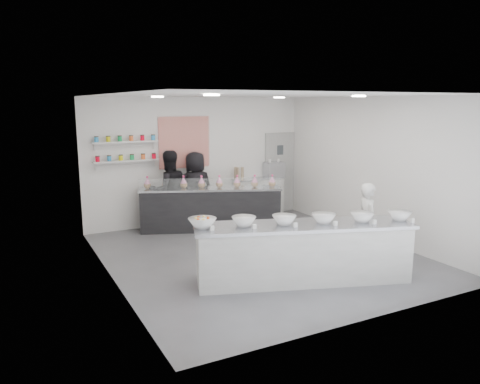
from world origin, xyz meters
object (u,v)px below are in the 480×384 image
back_bar (211,209)px  woman_prep (368,222)px  prep_counter (303,253)px  staff_right (196,189)px  espresso_machine (274,170)px  staff_left (169,191)px  espresso_ledge (258,197)px

back_bar → woman_prep: (1.69, -3.24, 0.24)m
prep_counter → staff_right: (-0.23, 4.05, 0.40)m
espresso_machine → staff_left: size_ratio=0.27×
woman_prep → espresso_machine: bearing=11.3°
woman_prep → staff_left: bearing=51.8°
espresso_ledge → staff_right: staff_right is taller
back_bar → espresso_machine: (2.10, 0.70, 0.68)m
staff_left → back_bar: bearing=154.2°
prep_counter → back_bar: size_ratio=1.11×
staff_left → staff_right: 0.69m
staff_left → staff_right: size_ratio=1.04×
back_bar → staff_left: bearing=175.6°
espresso_machine → woman_prep: bearing=-95.9°
woman_prep → staff_right: (-1.84, 3.76, 0.15)m
espresso_machine → woman_prep: woman_prep is taller
staff_left → prep_counter: bearing=104.0°
prep_counter → woman_prep: woman_prep is taller
woman_prep → staff_right: size_ratio=0.83×
staff_right → espresso_ledge: bearing=-175.3°
espresso_ledge → staff_left: staff_left is taller
prep_counter → espresso_machine: 4.73m
back_bar → staff_right: staff_right is taller
back_bar → staff_left: size_ratio=1.73×
espresso_machine → staff_left: 2.96m
espresso_ledge → woman_prep: woman_prep is taller
prep_counter → staff_right: size_ratio=2.00×
espresso_machine → staff_right: size_ratio=0.28×
espresso_machine → woman_prep: size_ratio=0.33×
back_bar → espresso_ledge: 1.77m
espresso_ledge → back_bar: bearing=-156.9°
prep_counter → woman_prep: (1.62, 0.29, 0.25)m
staff_right → woman_prep: bearing=115.1°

